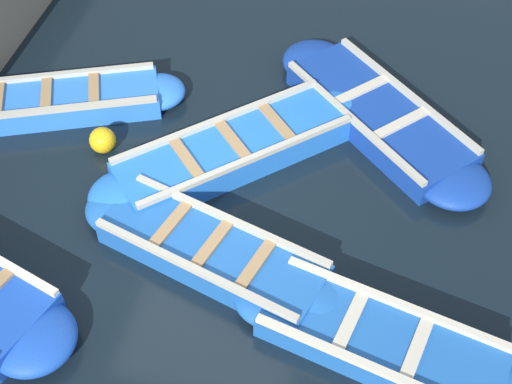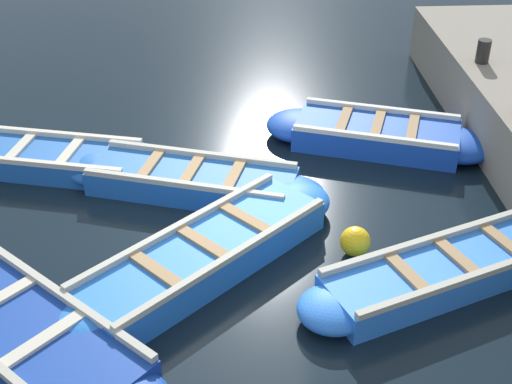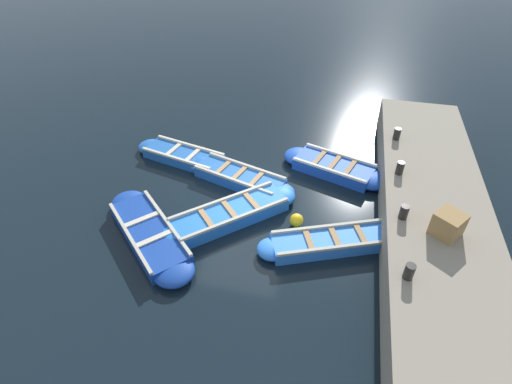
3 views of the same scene
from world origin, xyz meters
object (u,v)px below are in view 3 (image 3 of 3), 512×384
at_px(boat_outer_right, 184,156).
at_px(boat_alongside, 230,215).
at_px(boat_inner_gap, 334,168).
at_px(boat_mid_row, 240,178).
at_px(bollard_mid_south, 404,212).
at_px(bollard_north, 397,134).
at_px(buoy_orange_near, 296,220).
at_px(wooden_crate, 448,224).
at_px(boat_end_of_row, 334,242).
at_px(bollard_mid_north, 400,168).
at_px(bollard_south, 409,271).
at_px(boat_drifting, 149,234).

bearing_deg(boat_outer_right, boat_alongside, 132.84).
bearing_deg(boat_inner_gap, boat_alongside, 47.83).
relative_size(boat_mid_row, bollard_mid_south, 10.19).
bearing_deg(bollard_north, buoy_orange_near, 54.08).
distance_m(boat_inner_gap, wooden_crate, 4.12).
xyz_separation_m(boat_end_of_row, bollard_mid_south, (-1.44, -0.35, 0.94)).
bearing_deg(wooden_crate, boat_end_of_row, 0.61).
distance_m(boat_inner_gap, bollard_mid_north, 2.14).
height_order(boat_alongside, wooden_crate, wooden_crate).
relative_size(boat_end_of_row, bollard_mid_north, 10.81).
bearing_deg(buoy_orange_near, boat_end_of_row, 151.68).
bearing_deg(bollard_south, boat_drifting, -6.46).
bearing_deg(bollard_mid_north, boat_drifting, 25.90).
relative_size(boat_mid_row, buoy_orange_near, 10.22).
bearing_deg(bollard_mid_north, boat_alongside, 23.16).
bearing_deg(bollard_mid_south, bollard_mid_north, -90.00).
height_order(bollard_south, wooden_crate, wooden_crate).
xyz_separation_m(boat_inner_gap, bollard_north, (-1.68, -0.81, 0.93)).
xyz_separation_m(boat_end_of_row, boat_inner_gap, (0.24, -3.09, 0.01)).
relative_size(boat_outer_right, buoy_orange_near, 9.97).
bearing_deg(boat_drifting, boat_outer_right, -83.14).
relative_size(boat_mid_row, bollard_south, 10.19).
distance_m(boat_end_of_row, bollard_south, 2.23).
relative_size(boat_alongside, wooden_crate, 6.22).
xyz_separation_m(boat_alongside, bollard_south, (-4.16, 1.76, 0.92)).
relative_size(bollard_south, buoy_orange_near, 1.00).
height_order(boat_mid_row, buoy_orange_near, boat_mid_row).
relative_size(boat_end_of_row, bollard_south, 10.81).
bearing_deg(boat_alongside, wooden_crate, 176.35).
height_order(boat_alongside, bollard_north, bollard_north).
relative_size(boat_mid_row, bollard_north, 10.19).
bearing_deg(bollard_mid_north, bollard_north, -90.00).
xyz_separation_m(boat_mid_row, bollard_mid_south, (-4.32, 1.62, 0.94)).
height_order(boat_inner_gap, wooden_crate, wooden_crate).
bearing_deg(bollard_mid_south, wooden_crate, 159.38).
relative_size(bollard_north, bollard_mid_north, 1.00).
relative_size(bollard_north, bollard_mid_south, 1.00).
bearing_deg(bollard_mid_north, bollard_south, 90.00).
distance_m(bollard_south, buoy_orange_near, 3.26).
bearing_deg(wooden_crate, boat_inner_gap, -50.20).
xyz_separation_m(boat_outer_right, bollard_north, (-6.33, -1.21, 0.95)).
xyz_separation_m(bollard_mid_south, wooden_crate, (-0.88, 0.33, 0.10)).
height_order(boat_drifting, wooden_crate, wooden_crate).
xyz_separation_m(boat_alongside, boat_mid_row, (0.16, -1.63, -0.02)).
bearing_deg(buoy_orange_near, boat_drifting, 20.24).
bearing_deg(boat_end_of_row, bollard_north, -110.28).
relative_size(boat_alongside, boat_drifting, 1.01).
height_order(boat_inner_gap, bollard_south, bollard_south).
bearing_deg(boat_end_of_row, buoy_orange_near, -28.32).
bearing_deg(boat_end_of_row, bollard_mid_north, -124.12).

